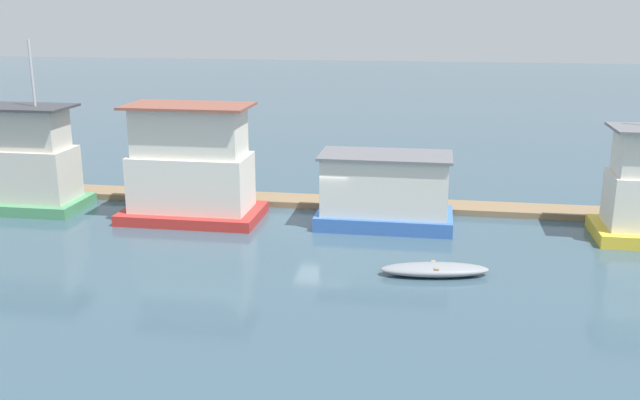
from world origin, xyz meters
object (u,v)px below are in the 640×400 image
at_px(dinghy_grey, 435,270).
at_px(mooring_post_near_right, 22,179).
at_px(houseboat_blue, 385,192).
at_px(houseboat_red, 191,169).
at_px(houseboat_green, 21,164).

distance_m(dinghy_grey, mooring_post_near_right, 22.53).
bearing_deg(houseboat_blue, houseboat_red, -177.61).
bearing_deg(houseboat_green, houseboat_red, -1.96).
height_order(houseboat_red, houseboat_blue, houseboat_red).
height_order(houseboat_blue, dinghy_grey, houseboat_blue).
bearing_deg(mooring_post_near_right, dinghy_grey, -20.05).
height_order(houseboat_green, dinghy_grey, houseboat_green).
relative_size(dinghy_grey, mooring_post_near_right, 2.12).
relative_size(houseboat_red, houseboat_blue, 1.05).
xyz_separation_m(dinghy_grey, mooring_post_near_right, (-21.16, 7.72, 0.74)).
bearing_deg(houseboat_green, mooring_post_near_right, 123.73).
xyz_separation_m(houseboat_blue, dinghy_grey, (2.30, -5.94, -1.35)).
bearing_deg(houseboat_green, dinghy_grey, -16.41).
relative_size(houseboat_green, dinghy_grey, 1.97).
height_order(houseboat_red, mooring_post_near_right, houseboat_red).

